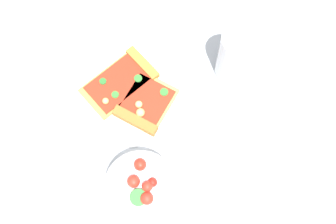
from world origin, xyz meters
TOP-DOWN VIEW (x-y plane):
  - ground_plane at (0.00, 0.00)m, footprint 2.40×2.40m
  - plate at (-0.04, -0.02)m, footprint 0.23×0.23m
  - pizza_slice_near at (-0.07, -0.01)m, footprint 0.12×0.17m
  - pizza_slice_far at (0.01, -0.00)m, footprint 0.14×0.15m
  - salad_bowl at (0.16, -0.08)m, footprint 0.13×0.13m
  - soda_glass at (0.01, 0.21)m, footprint 0.07×0.07m

SIDE VIEW (x-z plane):
  - ground_plane at x=0.00m, z-range 0.00..0.00m
  - plate at x=-0.04m, z-range 0.00..0.01m
  - pizza_slice_near at x=-0.07m, z-range 0.01..0.03m
  - pizza_slice_far at x=0.01m, z-range 0.01..0.03m
  - salad_bowl at x=0.16m, z-range 0.00..0.08m
  - soda_glass at x=0.01m, z-range 0.00..0.14m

